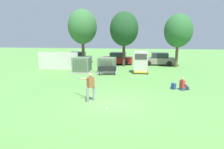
{
  "coord_description": "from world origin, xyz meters",
  "views": [
    {
      "loc": [
        1.4,
        -10.21,
        3.85
      ],
      "look_at": [
        -0.54,
        3.5,
        1.0
      ],
      "focal_mm": 30.2,
      "sensor_mm": 36.0,
      "label": 1
    }
  ],
  "objects": [
    {
      "name": "ground_plane",
      "position": [
        0.0,
        0.0,
        0.0
      ],
      "size": [
        96.0,
        96.0,
        0.0
      ],
      "primitive_type": "plane",
      "color": "#5B9947"
    },
    {
      "name": "park_bench",
      "position": [
        -1.65,
        7.92,
        0.54
      ],
      "size": [
        1.84,
        0.67,
        0.92
      ],
      "color": "black",
      "rests_on": "ground"
    },
    {
      "name": "parked_car_leftmost",
      "position": [
        -7.28,
        15.66,
        0.75
      ],
      "size": [
        4.4,
        2.36,
        1.62
      ],
      "color": "#B2B2B7",
      "rests_on": "ground"
    },
    {
      "name": "backpack",
      "position": [
        4.01,
        3.68,
        0.21
      ],
      "size": [
        0.37,
        0.38,
        0.44
      ],
      "color": "#264C8C",
      "rests_on": "ground"
    },
    {
      "name": "batter",
      "position": [
        -1.38,
        0.25,
        0.98
      ],
      "size": [
        1.41,
        1.21,
        1.74
      ],
      "color": "gray",
      "rests_on": "ground"
    },
    {
      "name": "generator_enclosure",
      "position": [
        1.64,
        9.49,
        1.14
      ],
      "size": [
        1.6,
        1.4,
        2.3
      ],
      "color": "#262626",
      "rests_on": "ground"
    },
    {
      "name": "sports_ball",
      "position": [
        -0.19,
        -0.91,
        0.04
      ],
      "size": [
        0.09,
        0.09,
        0.09
      ],
      "primitive_type": "sphere",
      "color": "white",
      "rests_on": "ground"
    },
    {
      "name": "transformer_west",
      "position": [
        -4.56,
        8.99,
        0.79
      ],
      "size": [
        2.1,
        1.7,
        1.62
      ],
      "color": "#9E9B93",
      "rests_on": "ground"
    },
    {
      "name": "seated_spectator",
      "position": [
        4.66,
        3.49,
        0.38
      ],
      "size": [
        0.79,
        0.67,
        0.96
      ],
      "color": "#384C75",
      "rests_on": "ground"
    },
    {
      "name": "fence_panel",
      "position": [
        -7.9,
        10.5,
        1.0
      ],
      "size": [
        4.8,
        0.12,
        2.0
      ],
      "primitive_type": "cube",
      "color": "beige",
      "rests_on": "ground"
    },
    {
      "name": "parked_car_left_of_center",
      "position": [
        -1.51,
        15.55,
        0.75
      ],
      "size": [
        4.27,
        2.05,
        1.62
      ],
      "color": "maroon",
      "rests_on": "ground"
    },
    {
      "name": "parked_car_right_of_center",
      "position": [
        4.07,
        15.57,
        0.75
      ],
      "size": [
        4.24,
        1.99,
        1.62
      ],
      "color": "gray",
      "rests_on": "ground"
    },
    {
      "name": "tree_left",
      "position": [
        -6.11,
        14.78,
        5.03
      ],
      "size": [
        3.83,
        3.83,
        7.33
      ],
      "color": "brown",
      "rests_on": "ground"
    },
    {
      "name": "tree_center_left",
      "position": [
        -0.49,
        13.96,
        4.68
      ],
      "size": [
        3.57,
        3.57,
        6.82
      ],
      "color": "#4C3828",
      "rests_on": "ground"
    },
    {
      "name": "tree_center_right",
      "position": [
        6.09,
        14.05,
        4.44
      ],
      "size": [
        3.39,
        3.39,
        6.47
      ],
      "color": "brown",
      "rests_on": "ground"
    },
    {
      "name": "transformer_mid_west",
      "position": [
        -1.87,
        9.16,
        0.79
      ],
      "size": [
        2.1,
        1.7,
        1.62
      ],
      "color": "#9E9B93",
      "rests_on": "ground"
    }
  ]
}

